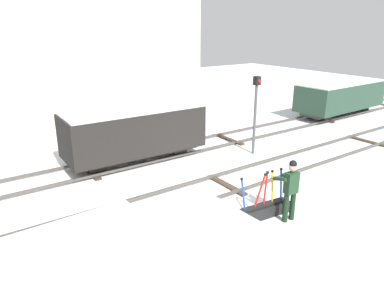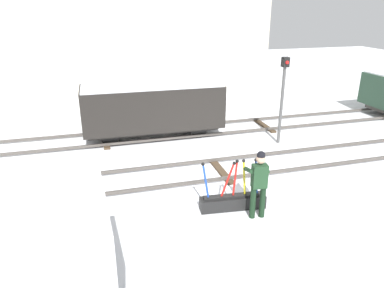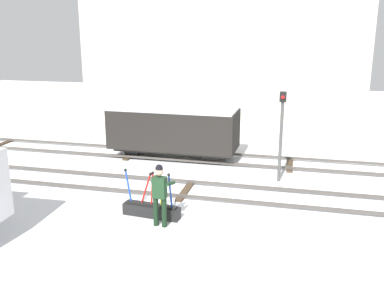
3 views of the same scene
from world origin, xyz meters
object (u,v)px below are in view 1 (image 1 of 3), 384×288
at_px(switch_lever_frame, 263,209).
at_px(signal_post, 256,107).
at_px(rail_worker, 290,187).
at_px(freight_car_back_track, 134,132).
at_px(freight_car_near_switch, 340,96).

relative_size(switch_lever_frame, signal_post, 0.54).
distance_m(switch_lever_frame, signal_post, 5.83).
bearing_deg(switch_lever_frame, signal_post, 54.74).
distance_m(rail_worker, signal_post, 5.77).
bearing_deg(signal_post, rail_worker, -123.88).
height_order(switch_lever_frame, freight_car_back_track, freight_car_back_track).
height_order(switch_lever_frame, freight_car_near_switch, freight_car_near_switch).
height_order(freight_car_back_track, freight_car_near_switch, freight_car_back_track).
height_order(signal_post, freight_car_near_switch, signal_post).
bearing_deg(signal_post, freight_car_near_switch, 12.52).
bearing_deg(freight_car_near_switch, freight_car_back_track, 178.61).
xyz_separation_m(switch_lever_frame, rail_worker, (0.46, -0.54, 0.81)).
distance_m(freight_car_back_track, freight_car_near_switch, 13.93).
relative_size(rail_worker, signal_post, 0.55).
distance_m(signal_post, freight_car_near_switch, 9.50).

